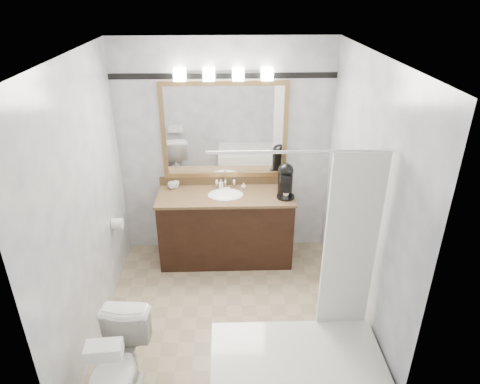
# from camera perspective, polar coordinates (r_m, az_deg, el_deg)

# --- Properties ---
(room) EXTENTS (2.42, 2.62, 2.52)m
(room) POSITION_cam_1_polar(r_m,az_deg,el_deg) (3.69, -2.01, -1.87)
(room) COLOR tan
(room) RESTS_ON ground
(vanity) EXTENTS (1.53, 0.58, 0.97)m
(vanity) POSITION_cam_1_polar(r_m,az_deg,el_deg) (4.98, -1.88, -4.51)
(vanity) COLOR black
(vanity) RESTS_ON ground
(mirror) EXTENTS (1.40, 0.04, 1.10)m
(mirror) POSITION_cam_1_polar(r_m,az_deg,el_deg) (4.78, -2.08, 8.12)
(mirror) COLOR #9E7947
(mirror) RESTS_ON room
(vanity_light_bar) EXTENTS (1.02, 0.14, 0.12)m
(vanity_light_bar) POSITION_cam_1_polar(r_m,az_deg,el_deg) (4.56, -2.21, 15.47)
(vanity_light_bar) COLOR silver
(vanity_light_bar) RESTS_ON room
(accent_stripe) EXTENTS (2.40, 0.01, 0.06)m
(accent_stripe) POSITION_cam_1_polar(r_m,az_deg,el_deg) (4.63, -2.20, 15.22)
(accent_stripe) COLOR black
(accent_stripe) RESTS_ON room
(bathtub) EXTENTS (1.30, 0.75, 1.96)m
(bathtub) POSITION_cam_1_polar(r_m,az_deg,el_deg) (3.63, 7.75, -22.32)
(bathtub) COLOR white
(bathtub) RESTS_ON ground
(tp_roll) EXTENTS (0.11, 0.12, 0.12)m
(tp_roll) POSITION_cam_1_polar(r_m,az_deg,el_deg) (4.69, -16.02, -4.08)
(tp_roll) COLOR white
(tp_roll) RESTS_ON room
(toilet) EXTENTS (0.46, 0.73, 0.71)m
(toilet) POSITION_cam_1_polar(r_m,az_deg,el_deg) (3.62, -15.94, -21.74)
(toilet) COLOR white
(toilet) RESTS_ON ground
(tissue_box) EXTENTS (0.25, 0.15, 0.10)m
(tissue_box) POSITION_cam_1_polar(r_m,az_deg,el_deg) (3.20, -17.69, -19.47)
(tissue_box) COLOR white
(tissue_box) RESTS_ON toilet
(coffee_maker) EXTENTS (0.20, 0.25, 0.38)m
(coffee_maker) POSITION_cam_1_polar(r_m,az_deg,el_deg) (4.70, 6.09, 1.69)
(coffee_maker) COLOR black
(coffee_maker) RESTS_ON vanity
(cup_left) EXTENTS (0.11, 0.11, 0.07)m
(cup_left) POSITION_cam_1_polar(r_m,az_deg,el_deg) (4.96, -9.06, 0.87)
(cup_left) COLOR white
(cup_left) RESTS_ON vanity
(cup_right) EXTENTS (0.10, 0.10, 0.08)m
(cup_right) POSITION_cam_1_polar(r_m,az_deg,el_deg) (4.97, -8.54, 0.96)
(cup_right) COLOR white
(cup_right) RESTS_ON vanity
(soap_bottle_a) EXTENTS (0.05, 0.06, 0.11)m
(soap_bottle_a) POSITION_cam_1_polar(r_m,az_deg,el_deg) (4.88, -2.55, 1.03)
(soap_bottle_a) COLOR white
(soap_bottle_a) RESTS_ON vanity
(soap_bottle_b) EXTENTS (0.07, 0.07, 0.07)m
(soap_bottle_b) POSITION_cam_1_polar(r_m,az_deg,el_deg) (4.89, 0.47, 0.84)
(soap_bottle_b) COLOR white
(soap_bottle_b) RESTS_ON vanity
(soap_bar) EXTENTS (0.08, 0.06, 0.02)m
(soap_bar) POSITION_cam_1_polar(r_m,az_deg,el_deg) (4.88, -1.76, 0.43)
(soap_bar) COLOR beige
(soap_bar) RESTS_ON vanity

